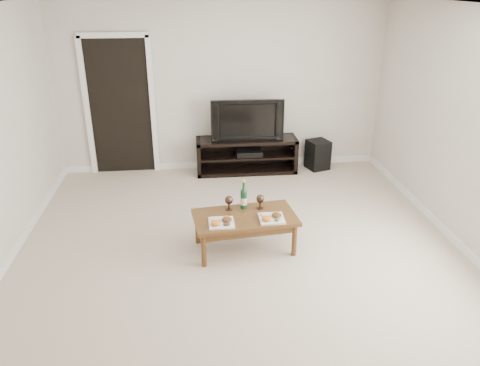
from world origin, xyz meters
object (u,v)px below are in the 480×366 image
television (247,119)px  coffee_table (245,232)px  media_console (247,155)px  subwoofer (318,155)px

television → coffee_table: 2.43m
media_console → coffee_table: media_console is taller
television → subwoofer: 1.32m
media_console → subwoofer: bearing=1.0°
television → subwoofer: size_ratio=2.36×
television → coffee_table: bearing=-95.8°
media_console → coffee_table: 2.34m
television → subwoofer: television is taller
subwoofer → television: bearing=162.8°
media_console → coffee_table: (-0.29, -2.32, -0.07)m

